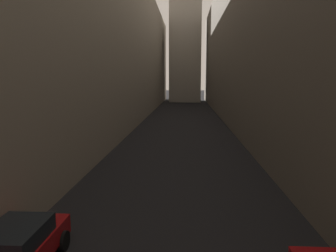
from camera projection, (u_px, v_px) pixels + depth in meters
ground_plane at (182, 128)px, 38.56m from camera, size 264.00×264.00×0.00m
building_block_left at (89, 42)px, 39.74m from camera, size 11.90×108.00×20.37m
building_block_right at (274, 37)px, 38.41m from camera, size 10.56×108.00×21.25m
parked_car_left_third at (15, 251)px, 9.43m from camera, size 1.89×4.48×1.51m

